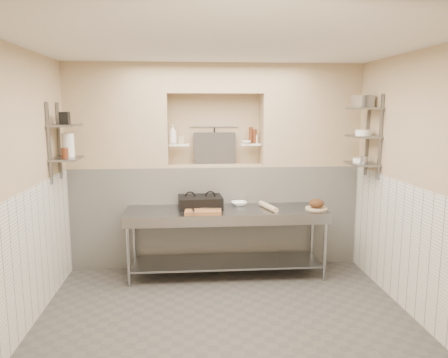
{
  "coord_description": "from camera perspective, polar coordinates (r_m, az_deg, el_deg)",
  "views": [
    {
      "loc": [
        -0.37,
        -4.33,
        2.2
      ],
      "look_at": [
        0.06,
        0.9,
        1.35
      ],
      "focal_mm": 35.0,
      "sensor_mm": 36.0,
      "label": 1
    }
  ],
  "objects": [
    {
      "name": "rolling_pin",
      "position": [
        5.73,
        5.8,
        -3.61
      ],
      "size": [
        0.19,
        0.46,
        0.07
      ],
      "primitive_type": "cylinder",
      "rotation": [
        1.57,
        0.0,
        0.27
      ],
      "color": "tan",
      "rests_on": "prep_table"
    },
    {
      "name": "shelf_rail_right_a",
      "position": [
        6.06,
        18.19,
        5.44
      ],
      "size": [
        0.03,
        0.03,
        1.05
      ],
      "primitive_type": "cube",
      "color": "slate",
      "rests_on": "wall_right"
    },
    {
      "name": "floor",
      "position": [
        4.9,
        0.22,
        -18.17
      ],
      "size": [
        4.0,
        3.9,
        0.1
      ],
      "primitive_type": "cube",
      "color": "#47433F",
      "rests_on": "ground"
    },
    {
      "name": "wall_shelf_right_upper",
      "position": [
        5.82,
        17.89,
        8.76
      ],
      "size": [
        0.3,
        0.5,
        0.03
      ],
      "primitive_type": "cube",
      "color": "slate",
      "rests_on": "wall_right"
    },
    {
      "name": "bowl_right_mid",
      "position": [
        5.83,
        17.72,
        5.8
      ],
      "size": [
        0.19,
        0.19,
        0.07
      ],
      "primitive_type": "cylinder",
      "color": "white",
      "rests_on": "wall_shelf_right_mid"
    },
    {
      "name": "wainscot_right",
      "position": [
        5.16,
        23.1,
        -8.48
      ],
      "size": [
        0.02,
        3.9,
        1.4
      ],
      "primitive_type": "cube",
      "color": "silver",
      "rests_on": "floor"
    },
    {
      "name": "cutting_board",
      "position": [
        5.53,
        -2.74,
        -4.2
      ],
      "size": [
        0.47,
        0.34,
        0.04
      ],
      "primitive_type": "cube",
      "rotation": [
        0.0,
        0.0,
        -0.06
      ],
      "color": "#936137",
      "rests_on": "prep_table"
    },
    {
      "name": "backwall_lower",
      "position": [
        6.28,
        -1.14,
        -4.63
      ],
      "size": [
        4.0,
        0.4,
        1.4
      ],
      "primitive_type": "cube",
      "color": "silver",
      "rests_on": "floor"
    },
    {
      "name": "bread_board",
      "position": [
        5.85,
        11.96,
        -3.76
      ],
      "size": [
        0.29,
        0.29,
        0.02
      ],
      "primitive_type": "cylinder",
      "color": "tan",
      "rests_on": "prep_table"
    },
    {
      "name": "wall_front",
      "position": [
        2.49,
        4.23,
        -9.59
      ],
      "size": [
        4.0,
        0.1,
        2.8
      ],
      "primitive_type": "cube",
      "color": "tan",
      "rests_on": "ground"
    },
    {
      "name": "wall_right",
      "position": [
        5.03,
        24.21,
        -0.78
      ],
      "size": [
        0.1,
        3.9,
        2.8
      ],
      "primitive_type": "cube",
      "color": "tan",
      "rests_on": "ground"
    },
    {
      "name": "canister_right",
      "position": [
        5.79,
        17.83,
        2.4
      ],
      "size": [
        0.09,
        0.09,
        0.09
      ],
      "primitive_type": "cylinder",
      "color": "gray",
      "rests_on": "wall_shelf_right_lower"
    },
    {
      "name": "bowl_right",
      "position": [
        5.91,
        17.35,
        2.37
      ],
      "size": [
        0.18,
        0.18,
        0.05
      ],
      "primitive_type": "cylinder",
      "color": "white",
      "rests_on": "wall_shelf_right_lower"
    },
    {
      "name": "mixing_bowl",
      "position": [
        5.92,
        1.99,
        -3.22
      ],
      "size": [
        0.24,
        0.24,
        0.05
      ],
      "primitive_type": "imported",
      "rotation": [
        0.0,
        0.0,
        0.13
      ],
      "color": "white",
      "rests_on": "prep_table"
    },
    {
      "name": "shelf_rail_left_b",
      "position": [
        5.44,
        -21.87,
        4.32
      ],
      "size": [
        0.03,
        0.03,
        0.95
      ],
      "primitive_type": "cube",
      "color": "slate",
      "rests_on": "wall_left"
    },
    {
      "name": "wall_shelf_right_mid",
      "position": [
        5.83,
        17.72,
        5.32
      ],
      "size": [
        0.3,
        0.5,
        0.02
      ],
      "primitive_type": "cube",
      "color": "slate",
      "rests_on": "wall_right"
    },
    {
      "name": "jug_left",
      "position": [
        5.68,
        -19.68,
        4.18
      ],
      "size": [
        0.14,
        0.14,
        0.29
      ],
      "primitive_type": "cylinder",
      "color": "white",
      "rests_on": "wall_shelf_left_lower"
    },
    {
      "name": "tongs",
      "position": [
        5.45,
        -4.02,
        -4.02
      ],
      "size": [
        0.04,
        0.27,
        0.02
      ],
      "primitive_type": "cylinder",
      "rotation": [
        1.57,
        0.0,
        0.05
      ],
      "color": "gray",
      "rests_on": "cutting_board"
    },
    {
      "name": "alcove_sill",
      "position": [
        6.14,
        -1.16,
        1.81
      ],
      "size": [
        1.3,
        0.4,
        0.02
      ],
      "primitive_type": "cube",
      "color": "tan",
      "rests_on": "backwall_lower"
    },
    {
      "name": "alcove_shelf_left",
      "position": [
        6.1,
        -5.88,
        4.46
      ],
      "size": [
        0.28,
        0.16,
        0.02
      ],
      "primitive_type": "cube",
      "color": "white",
      "rests_on": "backwall_lower"
    },
    {
      "name": "bowl_alcove",
      "position": [
        6.11,
        2.92,
        4.81
      ],
      "size": [
        0.17,
        0.17,
        0.04
      ],
      "primitive_type": "imported",
      "rotation": [
        0.0,
        0.0,
        0.32
      ],
      "color": "white",
      "rests_on": "alcove_shelf_right"
    },
    {
      "name": "ceiling",
      "position": [
        4.39,
        0.25,
        17.7
      ],
      "size": [
        4.0,
        3.9,
        0.1
      ],
      "primitive_type": "cube",
      "color": "silver",
      "rests_on": "ground"
    },
    {
      "name": "condiment_a",
      "position": [
        6.18,
        4.04,
        5.58
      ],
      "size": [
        0.05,
        0.05,
        0.2
      ],
      "primitive_type": "cylinder",
      "color": "#562613",
      "rests_on": "alcove_shelf_right"
    },
    {
      "name": "condiment_b",
      "position": [
        6.19,
        3.51,
        5.73
      ],
      "size": [
        0.06,
        0.06,
        0.23
      ],
      "primitive_type": "cylinder",
      "color": "#562613",
      "rests_on": "alcove_shelf_right"
    },
    {
      "name": "wall_shelf_left_upper",
      "position": [
        5.58,
        -20.06,
        6.59
      ],
      "size": [
        0.3,
        0.5,
        0.03
      ],
      "primitive_type": "cube",
      "color": "slate",
      "rests_on": "wall_left"
    },
    {
      "name": "splash_panel",
      "position": [
        6.22,
        -1.23,
        4.04
      ],
      "size": [
        0.6,
        0.08,
        0.45
      ],
      "primitive_type": "cube",
      "rotation": [
        -0.14,
        0.0,
        0.0
      ],
      "color": "#383330",
      "rests_on": "alcove_sill"
    },
    {
      "name": "shelf_rail_right_b",
      "position": [
        5.7,
        19.74,
        5.14
      ],
      "size": [
        0.03,
        0.03,
        1.05
      ],
      "primitive_type": "cube",
      "color": "slate",
      "rests_on": "wall_right"
    },
    {
      "name": "panini_press",
      "position": [
        5.78,
        -3.11,
        -3.04
      ],
      "size": [
        0.59,
        0.44,
        0.15
      ],
      "rotation": [
        0.0,
        0.0,
        0.06
      ],
      "color": "black",
      "rests_on": "prep_table"
    },
    {
      "name": "knife_blade",
      "position": [
        5.57,
        -1.68,
        -3.79
      ],
      "size": [
        0.27,
        0.06,
        0.01
      ],
      "primitive_type": "cube",
      "rotation": [
        0.0,
        0.0,
        -0.1
      ],
      "color": "gray",
      "rests_on": "cutting_board"
    },
    {
      "name": "condiment_c",
      "position": [
        6.19,
        4.13,
        5.21
      ],
      "size": [
        0.07,
        0.07,
        0.12
      ],
      "primitive_type": "cylinder",
      "color": "white",
      "rests_on": "alcove_shelf_right"
    },
    {
      "name": "prep_table",
      "position": [
        5.75,
        0.32,
        -6.51
      ],
      "size": [
        2.6,
        0.7,
        0.9
      ],
      "color": "gray",
      "rests_on": "floor"
    },
    {
      "name": "alcove_shelf_right",
      "position": [
        6.16,
        3.48,
        4.53
      ],
      "size": [
        0.28,
        0.16,
        0.02
      ],
      "primitive_type": "cube",
      "color": "white",
      "rests_on": "backwall_lower"
    },
    {
      "name": "bottle_soap",
      "position": [
        6.05,
        -6.7,
        5.8
      ],
      "size": [
        0.13,
        0.13,
        0.27
      ],
      "primitive_type": "imported",
      "rotation": [
        0.0,
        0.0,
        -0.34
      ],
      "color": "white",
      "rests_on": "alcove_shelf_left"
    },
    {
      "name": "backwall_pillar_left",
      "position": [
        6.16,
        -13.72,
        8.01
      ],
      "size": [
        1.35,
        0.4,
        1.4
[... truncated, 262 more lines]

